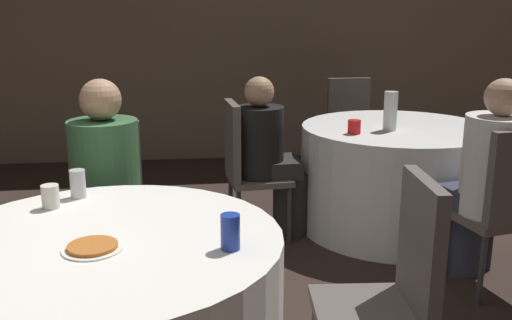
{
  "coord_description": "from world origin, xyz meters",
  "views": [
    {
      "loc": [
        0.51,
        -1.88,
        1.51
      ],
      "look_at": [
        0.81,
        0.68,
        0.84
      ],
      "focal_mm": 40.0,
      "sensor_mm": 36.0,
      "label": 1
    }
  ],
  "objects_px": {
    "person_green_jacket": "(107,196)",
    "chair_near_north": "(108,197)",
    "person_black_shirt": "(270,158)",
    "soda_can_blue": "(230,232)",
    "bottle_far": "(390,111)",
    "table_far": "(395,177)",
    "chair_near_east": "(396,281)",
    "chair_far_west": "(245,160)",
    "soda_can_silver": "(78,184)",
    "pizza_plate_near": "(93,247)",
    "person_white_shirt": "(487,182)",
    "chair_far_north": "(350,123)",
    "chair_far_south": "(506,200)"
  },
  "relations": [
    {
      "from": "chair_near_east",
      "to": "person_black_shirt",
      "type": "xyz_separation_m",
      "value": [
        -0.22,
        1.82,
        0.01
      ]
    },
    {
      "from": "chair_far_west",
      "to": "soda_can_silver",
      "type": "distance_m",
      "value": 1.53
    },
    {
      "from": "chair_far_north",
      "to": "soda_can_blue",
      "type": "distance_m",
      "value": 3.32
    },
    {
      "from": "chair_near_east",
      "to": "soda_can_silver",
      "type": "height_order",
      "value": "chair_near_east"
    },
    {
      "from": "person_black_shirt",
      "to": "person_green_jacket",
      "type": "bearing_deg",
      "value": -52.67
    },
    {
      "from": "chair_far_west",
      "to": "chair_near_east",
      "type": "bearing_deg",
      "value": 7.26
    },
    {
      "from": "soda_can_silver",
      "to": "table_far",
      "type": "bearing_deg",
      "value": 35.02
    },
    {
      "from": "pizza_plate_near",
      "to": "soda_can_blue",
      "type": "height_order",
      "value": "soda_can_blue"
    },
    {
      "from": "chair_near_east",
      "to": "table_far",
      "type": "bearing_deg",
      "value": -15.82
    },
    {
      "from": "chair_far_west",
      "to": "soda_can_silver",
      "type": "xyz_separation_m",
      "value": [
        -0.84,
        -1.25,
        0.25
      ]
    },
    {
      "from": "chair_near_east",
      "to": "chair_far_west",
      "type": "distance_m",
      "value": 1.85
    },
    {
      "from": "person_black_shirt",
      "to": "pizza_plate_near",
      "type": "bearing_deg",
      "value": -29.82
    },
    {
      "from": "chair_near_north",
      "to": "chair_far_south",
      "type": "bearing_deg",
      "value": 164.44
    },
    {
      "from": "chair_far_south",
      "to": "chair_near_north",
      "type": "bearing_deg",
      "value": 161.12
    },
    {
      "from": "chair_far_south",
      "to": "soda_can_blue",
      "type": "distance_m",
      "value": 1.79
    },
    {
      "from": "chair_far_west",
      "to": "person_black_shirt",
      "type": "bearing_deg",
      "value": 90.0
    },
    {
      "from": "chair_near_east",
      "to": "soda_can_silver",
      "type": "relative_size",
      "value": 7.72
    },
    {
      "from": "bottle_far",
      "to": "person_white_shirt",
      "type": "bearing_deg",
      "value": -70.2
    },
    {
      "from": "table_far",
      "to": "chair_near_east",
      "type": "relative_size",
      "value": 1.42
    },
    {
      "from": "table_far",
      "to": "bottle_far",
      "type": "bearing_deg",
      "value": -131.61
    },
    {
      "from": "soda_can_silver",
      "to": "bottle_far",
      "type": "bearing_deg",
      "value": 34.06
    },
    {
      "from": "person_black_shirt",
      "to": "soda_can_blue",
      "type": "xyz_separation_m",
      "value": [
        -0.4,
        -1.89,
        0.24
      ]
    },
    {
      "from": "chair_far_north",
      "to": "soda_can_silver",
      "type": "height_order",
      "value": "chair_far_north"
    },
    {
      "from": "person_black_shirt",
      "to": "chair_far_west",
      "type": "bearing_deg",
      "value": -90.0
    },
    {
      "from": "chair_far_west",
      "to": "bottle_far",
      "type": "bearing_deg",
      "value": 83.54
    },
    {
      "from": "person_white_shirt",
      "to": "table_far",
      "type": "bearing_deg",
      "value": 90.0
    },
    {
      "from": "pizza_plate_near",
      "to": "soda_can_silver",
      "type": "distance_m",
      "value": 0.6
    },
    {
      "from": "person_green_jacket",
      "to": "bottle_far",
      "type": "height_order",
      "value": "person_green_jacket"
    },
    {
      "from": "chair_far_south",
      "to": "person_white_shirt",
      "type": "distance_m",
      "value": 0.17
    },
    {
      "from": "chair_near_north",
      "to": "person_green_jacket",
      "type": "relative_size",
      "value": 0.79
    },
    {
      "from": "chair_near_east",
      "to": "person_green_jacket",
      "type": "xyz_separation_m",
      "value": [
        -1.17,
        0.96,
        0.06
      ]
    },
    {
      "from": "chair_near_north",
      "to": "person_white_shirt",
      "type": "relative_size",
      "value": 0.8
    },
    {
      "from": "person_white_shirt",
      "to": "soda_can_blue",
      "type": "height_order",
      "value": "person_white_shirt"
    },
    {
      "from": "chair_far_south",
      "to": "soda_can_blue",
      "type": "relative_size",
      "value": 7.72
    },
    {
      "from": "pizza_plate_near",
      "to": "soda_can_blue",
      "type": "relative_size",
      "value": 1.68
    },
    {
      "from": "table_far",
      "to": "chair_near_north",
      "type": "relative_size",
      "value": 1.42
    },
    {
      "from": "table_far",
      "to": "chair_far_south",
      "type": "distance_m",
      "value": 1.1
    },
    {
      "from": "soda_can_blue",
      "to": "chair_far_south",
      "type": "bearing_deg",
      "value": 30.7
    },
    {
      "from": "soda_can_silver",
      "to": "person_green_jacket",
      "type": "bearing_deg",
      "value": 82.28
    },
    {
      "from": "chair_far_west",
      "to": "pizza_plate_near",
      "type": "bearing_deg",
      "value": -25.46
    },
    {
      "from": "pizza_plate_near",
      "to": "bottle_far",
      "type": "bearing_deg",
      "value": 47.22
    },
    {
      "from": "chair_far_west",
      "to": "pizza_plate_near",
      "type": "distance_m",
      "value": 1.96
    },
    {
      "from": "chair_near_north",
      "to": "bottle_far",
      "type": "relative_size",
      "value": 3.62
    },
    {
      "from": "chair_near_east",
      "to": "person_white_shirt",
      "type": "height_order",
      "value": "person_white_shirt"
    },
    {
      "from": "person_green_jacket",
      "to": "bottle_far",
      "type": "xyz_separation_m",
      "value": [
        1.76,
        0.82,
        0.26
      ]
    },
    {
      "from": "person_green_jacket",
      "to": "chair_near_north",
      "type": "bearing_deg",
      "value": -90.0
    },
    {
      "from": "table_far",
      "to": "person_white_shirt",
      "type": "xyz_separation_m",
      "value": [
        0.18,
        -0.91,
        0.24
      ]
    },
    {
      "from": "chair_far_north",
      "to": "soda_can_blue",
      "type": "bearing_deg",
      "value": 65.78
    },
    {
      "from": "chair_far_west",
      "to": "person_green_jacket",
      "type": "distance_m",
      "value": 1.15
    },
    {
      "from": "person_green_jacket",
      "to": "soda_can_blue",
      "type": "height_order",
      "value": "person_green_jacket"
    }
  ]
}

